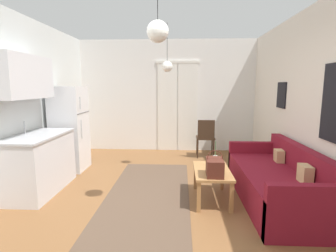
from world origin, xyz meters
name	(u,v)px	position (x,y,z in m)	size (l,w,h in m)	color
ground_plane	(153,215)	(0.00, 0.00, -0.05)	(4.96, 7.28, 0.10)	brown
wall_back	(167,96)	(0.01, 3.39, 1.38)	(4.56, 0.13, 2.77)	white
area_rug	(146,201)	(-0.13, 0.29, 0.01)	(1.24, 3.48, 0.01)	brown
couch	(279,183)	(1.76, 0.40, 0.27)	(0.90, 2.12, 0.80)	maroon
coffee_table	(212,174)	(0.81, 0.42, 0.38)	(0.51, 0.87, 0.45)	#A87542
bamboo_vase	(215,161)	(0.87, 0.58, 0.54)	(0.07, 0.07, 0.39)	beige
handbag	(215,167)	(0.81, 0.18, 0.57)	(0.23, 0.33, 0.35)	#512319
refrigerator	(70,129)	(-1.81, 1.68, 0.82)	(0.60, 0.63, 1.64)	white
kitchen_counter	(36,142)	(-1.87, 0.60, 0.79)	(0.62, 1.29, 2.10)	silver
accent_chair	(206,136)	(0.93, 2.68, 0.50)	(0.42, 0.40, 0.89)	#382619
pendant_lamp_near	(158,32)	(0.08, -0.02, 2.27)	(0.26, 0.26, 0.63)	black
pendant_lamp_far	(167,66)	(0.09, 1.71, 2.00)	(0.20, 0.20, 0.88)	black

